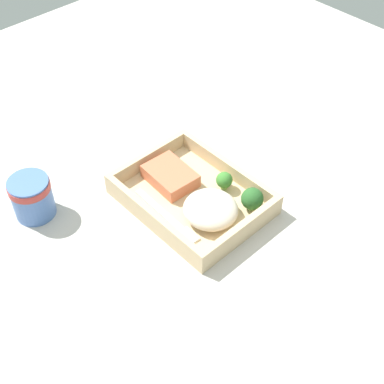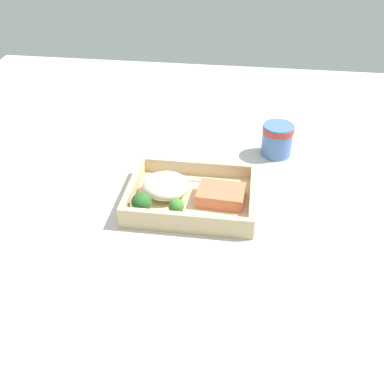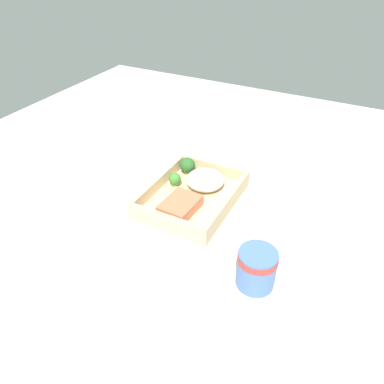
{
  "view_description": "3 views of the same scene",
  "coord_description": "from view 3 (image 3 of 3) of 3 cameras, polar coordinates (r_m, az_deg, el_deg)",
  "views": [
    {
      "loc": [
        48.56,
        -45.5,
        70.6
      ],
      "look_at": [
        0.0,
        0.0,
        2.7
      ],
      "focal_mm": 50.0,
      "sensor_mm": 36.0,
      "label": 1
    },
    {
      "loc": [
        -10.05,
        72.63,
        55.5
      ],
      "look_at": [
        0.0,
        0.0,
        2.7
      ],
      "focal_mm": 42.0,
      "sensor_mm": 36.0,
      "label": 2
    },
    {
      "loc": [
        -64.01,
        -33.01,
        54.21
      ],
      "look_at": [
        0.0,
        0.0,
        2.7
      ],
      "focal_mm": 35.0,
      "sensor_mm": 36.0,
      "label": 3
    }
  ],
  "objects": [
    {
      "name": "fork",
      "position": [
        0.88,
        4.08,
        -1.41
      ],
      "size": [
        15.85,
        2.33,
        0.44
      ],
      "color": "white",
      "rests_on": "takeout_tray"
    },
    {
      "name": "paper_cup",
      "position": [
        0.69,
        9.83,
        -11.18
      ],
      "size": [
        7.28,
        7.28,
        7.69
      ],
      "color": "#4D72B8",
      "rests_on": "ground_plane"
    },
    {
      "name": "ground_plane",
      "position": [
        0.91,
        0.0,
        -1.9
      ],
      "size": [
        160.0,
        160.0,
        2.0
      ],
      "primitive_type": "cube",
      "color": "beige"
    },
    {
      "name": "salmon_fillet",
      "position": [
        0.85,
        -2.01,
        -2.08
      ],
      "size": [
        9.71,
        7.44,
        2.68
      ],
      "primitive_type": "cube",
      "rotation": [
        0.0,
        0.0,
        -0.06
      ],
      "color": "#D9714D",
      "rests_on": "takeout_tray"
    },
    {
      "name": "takeout_tray",
      "position": [
        0.9,
        0.0,
        -1.09
      ],
      "size": [
        25.52,
        19.54,
        1.2
      ],
      "primitive_type": "cube",
      "color": "#D3B68A",
      "rests_on": "ground_plane"
    },
    {
      "name": "broccoli_floret_1",
      "position": [
        0.92,
        -2.63,
        1.97
      ],
      "size": [
        3.03,
        3.03,
        3.64
      ],
      "color": "#76A151",
      "rests_on": "takeout_tray"
    },
    {
      "name": "broccoli_floret_2",
      "position": [
        0.97,
        -0.69,
        4.06
      ],
      "size": [
        3.96,
        3.96,
        4.35
      ],
      "color": "#799C51",
      "rests_on": "takeout_tray"
    },
    {
      "name": "mashed_potatoes",
      "position": [
        0.92,
        2.04,
        1.89
      ],
      "size": [
        9.62,
        9.43,
        3.94
      ],
      "primitive_type": "ellipsoid",
      "color": "beige",
      "rests_on": "takeout_tray"
    },
    {
      "name": "tray_rim",
      "position": [
        0.89,
        0.0,
        0.03
      ],
      "size": [
        25.52,
        19.54,
        3.1
      ],
      "color": "#D3B68A",
      "rests_on": "takeout_tray"
    }
  ]
}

